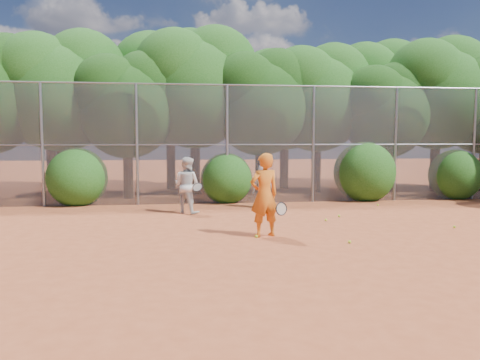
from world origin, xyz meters
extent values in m
plane|color=#A84926|center=(0.00, 0.00, 0.00)|extent=(80.00, 80.00, 0.00)
cylinder|color=gray|center=(-7.00, 6.00, 2.00)|extent=(0.09, 0.09, 4.00)
cylinder|color=gray|center=(-4.00, 6.00, 2.00)|extent=(0.09, 0.09, 4.00)
cylinder|color=gray|center=(-1.00, 6.00, 2.00)|extent=(0.09, 0.09, 4.00)
cylinder|color=gray|center=(2.00, 6.00, 2.00)|extent=(0.09, 0.09, 4.00)
cylinder|color=gray|center=(5.00, 6.00, 2.00)|extent=(0.09, 0.09, 4.00)
cylinder|color=gray|center=(8.00, 6.00, 2.00)|extent=(0.09, 0.09, 4.00)
cylinder|color=gray|center=(0.00, 6.00, 4.00)|extent=(20.00, 0.05, 0.05)
cylinder|color=gray|center=(0.00, 6.00, 2.00)|extent=(20.00, 0.04, 0.04)
cube|color=slate|center=(0.00, 6.00, 2.00)|extent=(20.00, 0.02, 4.00)
sphere|color=black|center=(-8.74, 8.38, 4.47)|extent=(3.05, 3.05, 3.05)
cylinder|color=black|center=(-7.00, 8.50, 1.26)|extent=(0.38, 0.38, 2.52)
sphere|color=#1A4D13|center=(-7.00, 8.50, 3.73)|extent=(4.03, 4.03, 4.03)
sphere|color=#1A4D13|center=(-6.19, 8.90, 4.74)|extent=(3.23, 3.23, 3.23)
sphere|color=#1A4D13|center=(-7.71, 8.20, 4.54)|extent=(3.02, 3.02, 3.02)
cylinder|color=black|center=(-4.50, 7.80, 1.08)|extent=(0.36, 0.36, 2.17)
sphere|color=black|center=(-4.50, 7.80, 3.21)|extent=(3.47, 3.47, 3.47)
sphere|color=black|center=(-3.81, 8.15, 4.08)|extent=(2.78, 2.78, 2.78)
sphere|color=black|center=(-5.11, 7.54, 3.91)|extent=(2.60, 2.60, 2.60)
cylinder|color=black|center=(-2.00, 8.80, 1.33)|extent=(0.39, 0.39, 2.66)
sphere|color=#1A4D13|center=(-2.00, 8.80, 3.94)|extent=(4.26, 4.26, 4.26)
sphere|color=#1A4D13|center=(-1.15, 9.23, 5.00)|extent=(3.40, 3.40, 3.40)
sphere|color=#1A4D13|center=(-2.74, 8.48, 4.79)|extent=(3.19, 3.19, 3.19)
cylinder|color=black|center=(0.50, 8.20, 1.14)|extent=(0.37, 0.37, 2.27)
sphere|color=black|center=(0.50, 8.20, 3.37)|extent=(3.64, 3.64, 3.64)
sphere|color=black|center=(1.23, 8.56, 4.28)|extent=(2.91, 2.91, 2.91)
sphere|color=black|center=(-0.14, 7.93, 4.10)|extent=(2.73, 2.73, 2.73)
cylinder|color=black|center=(3.00, 9.00, 1.22)|extent=(0.38, 0.38, 2.45)
sphere|color=#1A4D13|center=(3.00, 9.00, 3.63)|extent=(3.92, 3.92, 3.92)
sphere|color=#1A4D13|center=(3.78, 9.39, 4.61)|extent=(3.14, 3.14, 3.14)
sphere|color=#1A4D13|center=(2.31, 8.71, 4.41)|extent=(2.94, 2.94, 2.94)
cylinder|color=black|center=(5.50, 8.00, 1.05)|extent=(0.36, 0.36, 2.10)
sphere|color=black|center=(5.50, 8.00, 3.11)|extent=(3.36, 3.36, 3.36)
sphere|color=black|center=(6.17, 8.34, 3.95)|extent=(2.69, 2.69, 2.69)
sphere|color=black|center=(4.91, 7.75, 3.78)|extent=(2.52, 2.52, 2.52)
cylinder|color=black|center=(8.00, 8.60, 1.29)|extent=(0.39, 0.39, 2.59)
sphere|color=#1A4D13|center=(8.00, 8.60, 3.83)|extent=(4.14, 4.14, 4.14)
sphere|color=#1A4D13|center=(8.83, 9.01, 4.87)|extent=(3.32, 3.32, 3.32)
sphere|color=#1A4D13|center=(7.27, 8.29, 4.66)|extent=(3.11, 3.11, 3.11)
sphere|color=black|center=(9.35, 8.02, 4.16)|extent=(2.77, 2.77, 2.77)
cylinder|color=black|center=(-8.00, 10.80, 1.31)|extent=(0.39, 0.39, 2.62)
sphere|color=#1A4D13|center=(-8.00, 10.80, 3.88)|extent=(4.20, 4.20, 4.20)
sphere|color=#1A4D13|center=(-7.16, 11.22, 4.94)|extent=(3.36, 3.36, 3.36)
sphere|color=#1A4D13|center=(-8.73, 10.49, 4.72)|extent=(3.15, 3.15, 3.15)
cylinder|color=black|center=(-3.00, 11.00, 1.40)|extent=(0.40, 0.40, 2.80)
sphere|color=#1A4D13|center=(-3.00, 11.00, 4.14)|extent=(4.48, 4.48, 4.48)
sphere|color=#1A4D13|center=(-2.10, 11.45, 5.26)|extent=(3.58, 3.58, 3.58)
sphere|color=#1A4D13|center=(-3.78, 10.66, 5.04)|extent=(3.36, 3.36, 3.36)
cylinder|color=black|center=(2.00, 10.60, 1.26)|extent=(0.38, 0.38, 2.52)
sphere|color=#1A4D13|center=(2.00, 10.60, 3.73)|extent=(4.03, 4.03, 4.03)
sphere|color=#1A4D13|center=(2.81, 11.00, 4.74)|extent=(3.23, 3.23, 3.23)
sphere|color=#1A4D13|center=(1.29, 10.30, 4.54)|extent=(3.02, 3.02, 3.02)
cylinder|color=black|center=(6.50, 11.20, 1.36)|extent=(0.40, 0.40, 2.73)
sphere|color=#1A4D13|center=(6.50, 11.20, 4.04)|extent=(4.37, 4.37, 4.37)
sphere|color=#1A4D13|center=(7.37, 11.64, 5.13)|extent=(3.49, 3.49, 3.49)
sphere|color=#1A4D13|center=(5.74, 10.87, 4.91)|extent=(3.28, 3.28, 3.28)
sphere|color=#1A4D13|center=(-6.00, 6.30, 1.00)|extent=(2.00, 2.00, 2.00)
sphere|color=#1A4D13|center=(-1.00, 6.30, 0.90)|extent=(1.80, 1.80, 1.80)
sphere|color=#1A4D13|center=(4.00, 6.30, 1.10)|extent=(2.20, 2.20, 2.20)
sphere|color=#1A4D13|center=(7.50, 6.30, 0.95)|extent=(1.90, 1.90, 1.90)
imported|color=orange|center=(-0.71, 0.43, 0.94)|extent=(0.78, 0.63, 1.88)
torus|color=black|center=(-0.36, 0.23, 0.65)|extent=(0.30, 0.17, 0.30)
cylinder|color=black|center=(-0.45, 0.43, 0.63)|extent=(0.14, 0.27, 0.06)
imported|color=white|center=(0.04, 4.76, 0.70)|extent=(0.74, 0.54, 1.40)
ellipsoid|color=#A51C17|center=(0.04, 4.76, 1.36)|extent=(0.22, 0.22, 0.13)
sphere|color=#AED326|center=(0.34, 4.56, 0.85)|extent=(0.07, 0.07, 0.07)
imported|color=silver|center=(-2.39, 4.00, 0.83)|extent=(1.02, 0.97, 1.66)
torus|color=black|center=(-2.09, 3.70, 0.80)|extent=(0.36, 0.31, 0.26)
cylinder|color=black|center=(-2.02, 3.86, 0.67)|extent=(0.13, 0.23, 0.19)
sphere|color=#AED326|center=(1.27, 2.16, 0.03)|extent=(0.07, 0.07, 0.07)
sphere|color=#AED326|center=(1.84, 2.74, 0.03)|extent=(0.07, 0.07, 0.07)
sphere|color=#AED326|center=(0.94, -0.50, 0.03)|extent=(0.07, 0.07, 0.07)
sphere|color=#AED326|center=(4.10, 0.80, 0.03)|extent=(0.07, 0.07, 0.07)
sphere|color=#AED326|center=(-0.91, 0.29, 0.03)|extent=(0.07, 0.07, 0.07)
sphere|color=#AED326|center=(3.84, 4.72, 0.03)|extent=(0.07, 0.07, 0.07)
camera|label=1|loc=(-2.54, -9.79, 2.18)|focal=35.00mm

